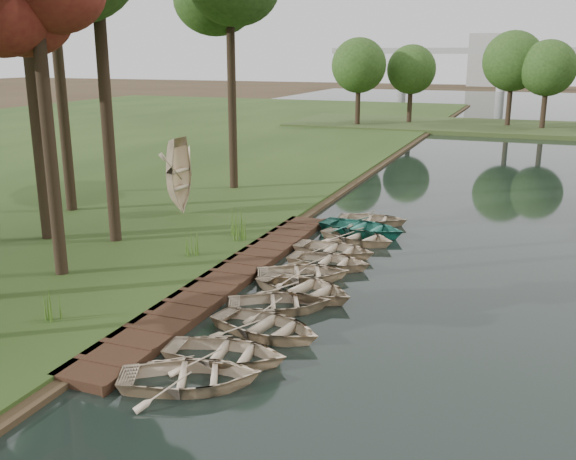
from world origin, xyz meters
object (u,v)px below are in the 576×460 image
(rowboat_2, at_px, (266,323))
(rowboat_1, at_px, (226,350))
(stored_rowboat, at_px, (181,206))
(boardwalk, at_px, (231,276))
(rowboat_0, at_px, (191,373))

(rowboat_2, bearing_deg, rowboat_1, -178.38)
(stored_rowboat, bearing_deg, boardwalk, -137.53)
(rowboat_1, distance_m, rowboat_2, 1.88)
(rowboat_1, bearing_deg, boardwalk, 17.56)
(rowboat_2, xyz_separation_m, stored_rowboat, (-8.63, 10.31, 0.28))
(rowboat_0, bearing_deg, stored_rowboat, 6.59)
(boardwalk, relative_size, stored_rowboat, 4.55)
(stored_rowboat, bearing_deg, rowboat_1, -144.12)
(rowboat_1, bearing_deg, rowboat_0, 164.47)
(rowboat_0, height_order, rowboat_2, rowboat_0)
(rowboat_0, distance_m, rowboat_1, 1.39)
(rowboat_2, distance_m, stored_rowboat, 13.45)
(rowboat_2, height_order, stored_rowboat, stored_rowboat)
(rowboat_0, height_order, stored_rowboat, stored_rowboat)
(rowboat_1, distance_m, stored_rowboat, 14.74)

